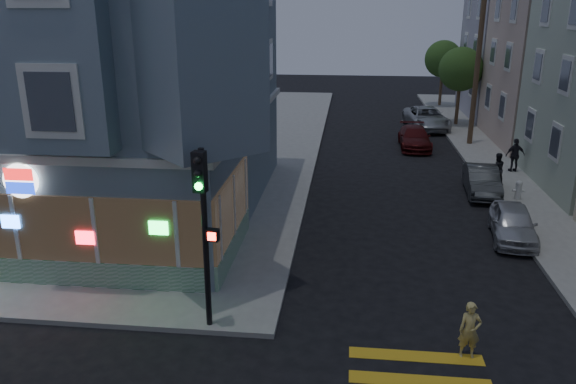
% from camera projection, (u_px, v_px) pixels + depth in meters
% --- Properties ---
extents(ground, '(120.00, 120.00, 0.00)m').
position_uv_depth(ground, '(131.00, 381.00, 12.67)').
color(ground, black).
rests_on(ground, ground).
extents(sidewalk_nw, '(33.00, 42.00, 0.15)m').
position_uv_depth(sidewalk_nw, '(62.00, 138.00, 35.76)').
color(sidewalk_nw, gray).
rests_on(sidewalk_nw, ground).
extents(corner_building, '(14.60, 14.60, 11.40)m').
position_uv_depth(corner_building, '(75.00, 66.00, 21.83)').
color(corner_building, slate).
rests_on(corner_building, sidewalk_nw).
extents(row_house_d, '(12.00, 8.60, 10.50)m').
position_uv_depth(row_house_d, '(555.00, 44.00, 41.01)').
color(row_house_d, '#9693A1').
rests_on(row_house_d, sidewalk_ne).
extents(utility_pole, '(2.20, 0.30, 9.00)m').
position_uv_depth(utility_pole, '(477.00, 65.00, 32.55)').
color(utility_pole, '#4C3826').
rests_on(utility_pole, sidewalk_ne).
extents(street_tree_near, '(3.00, 3.00, 5.30)m').
position_uv_depth(street_tree_near, '(461.00, 69.00, 38.46)').
color(street_tree_near, '#4C3826').
rests_on(street_tree_near, sidewalk_ne).
extents(street_tree_far, '(3.00, 3.00, 5.30)m').
position_uv_depth(street_tree_far, '(443.00, 59.00, 46.01)').
color(street_tree_far, '#4C3826').
rests_on(street_tree_far, sidewalk_ne).
extents(running_child, '(0.52, 0.34, 1.43)m').
position_uv_depth(running_child, '(470.00, 330.00, 13.34)').
color(running_child, tan).
rests_on(running_child, ground).
extents(pedestrian_a, '(0.81, 0.67, 1.53)m').
position_uv_depth(pedestrian_a, '(497.00, 169.00, 25.83)').
color(pedestrian_a, black).
rests_on(pedestrian_a, sidewalk_ne).
extents(pedestrian_b, '(1.04, 0.60, 1.67)m').
position_uv_depth(pedestrian_b, '(515.00, 155.00, 27.98)').
color(pedestrian_b, black).
rests_on(pedestrian_b, sidewalk_ne).
extents(parked_car_a, '(1.92, 3.81, 1.24)m').
position_uv_depth(parked_car_a, '(513.00, 223.00, 20.18)').
color(parked_car_a, '#B8BBC1').
rests_on(parked_car_a, ground).
extents(parked_car_b, '(1.61, 3.90, 1.26)m').
position_uv_depth(parked_car_b, '(482.00, 181.00, 25.08)').
color(parked_car_b, '#3C4042').
rests_on(parked_car_b, ground).
extents(parked_car_c, '(1.78, 4.33, 1.25)m').
position_uv_depth(parked_car_c, '(415.00, 138.00, 33.29)').
color(parked_car_c, '#501213').
rests_on(parked_car_c, ground).
extents(parked_car_d, '(3.01, 5.55, 1.48)m').
position_uv_depth(parked_car_d, '(426.00, 118.00, 38.56)').
color(parked_car_d, '#A4A9AF').
rests_on(parked_car_d, ground).
extents(traffic_signal, '(0.56, 0.53, 4.72)m').
position_uv_depth(traffic_signal, '(203.00, 211.00, 13.54)').
color(traffic_signal, black).
rests_on(traffic_signal, sidewalk_nw).
extents(fire_hydrant, '(0.48, 0.28, 0.83)m').
position_uv_depth(fire_hydrant, '(518.00, 189.00, 24.04)').
color(fire_hydrant, silver).
rests_on(fire_hydrant, sidewalk_ne).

